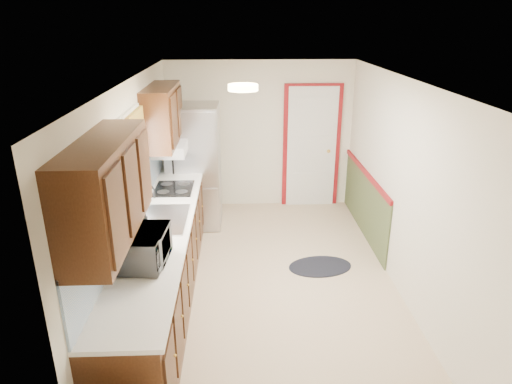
{
  "coord_description": "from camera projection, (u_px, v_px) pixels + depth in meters",
  "views": [
    {
      "loc": [
        -0.35,
        -4.78,
        3.01
      ],
      "look_at": [
        -0.16,
        0.06,
        1.15
      ],
      "focal_mm": 32.0,
      "sensor_mm": 36.0,
      "label": 1
    }
  ],
  "objects": [
    {
      "name": "room_shell",
      "position": [
        271.0,
        190.0,
        5.12
      ],
      "size": [
        3.2,
        5.2,
        2.52
      ],
      "color": "#CCB390",
      "rests_on": "ground"
    },
    {
      "name": "kitchen_run",
      "position": [
        158.0,
        234.0,
        4.94
      ],
      "size": [
        0.63,
        4.0,
        2.2
      ],
      "color": "#371C0C",
      "rests_on": "ground"
    },
    {
      "name": "back_wall_trim",
      "position": [
        322.0,
        158.0,
        7.33
      ],
      "size": [
        1.12,
        2.3,
        2.08
      ],
      "color": "maroon",
      "rests_on": "ground"
    },
    {
      "name": "ceiling_fixture",
      "position": [
        243.0,
        87.0,
        4.5
      ],
      "size": [
        0.3,
        0.3,
        0.06
      ],
      "primitive_type": "cylinder",
      "color": "#FFD88C",
      "rests_on": "room_shell"
    },
    {
      "name": "microwave",
      "position": [
        144.0,
        244.0,
        4.04
      ],
      "size": [
        0.34,
        0.57,
        0.37
      ],
      "primitive_type": "imported",
      "rotation": [
        0.0,
        0.0,
        1.5
      ],
      "color": "white",
      "rests_on": "kitchen_run"
    },
    {
      "name": "refrigerator",
      "position": [
        194.0,
        166.0,
        6.82
      ],
      "size": [
        0.78,
        0.77,
        1.84
      ],
      "rotation": [
        0.0,
        0.0,
        -0.01
      ],
      "color": "#B7B7BC",
      "rests_on": "ground"
    },
    {
      "name": "rug",
      "position": [
        320.0,
        266.0,
        5.87
      ],
      "size": [
        0.88,
        0.64,
        0.01
      ],
      "primitive_type": "ellipsoid",
      "rotation": [
        0.0,
        0.0,
        0.14
      ],
      "color": "black",
      "rests_on": "ground"
    },
    {
      "name": "cooktop",
      "position": [
        174.0,
        189.0,
        5.86
      ],
      "size": [
        0.48,
        0.57,
        0.02
      ],
      "primitive_type": "cube",
      "color": "black",
      "rests_on": "kitchen_run"
    }
  ]
}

